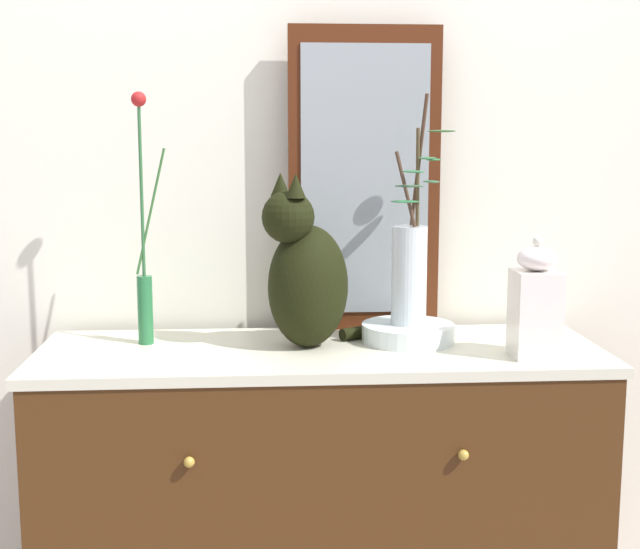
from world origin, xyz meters
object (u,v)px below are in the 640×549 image
at_px(sideboard, 320,514).
at_px(cat_sitting, 306,275).
at_px(mirror_leaning, 364,180).
at_px(jar_lidded_porcelain, 536,303).
at_px(bowl_porcelain, 408,333).
at_px(vase_slim_green, 144,267).
at_px(vase_glass_clear, 410,267).

height_order(sideboard, cat_sitting, cat_sitting).
bearing_deg(mirror_leaning, jar_lidded_porcelain, -42.55).
bearing_deg(bowl_porcelain, jar_lidded_porcelain, -32.37).
bearing_deg(jar_lidded_porcelain, sideboard, 166.61).
distance_m(sideboard, vase_slim_green, 0.75).
distance_m(sideboard, vase_glass_clear, 0.66).
xyz_separation_m(vase_slim_green, vase_glass_clear, (0.65, -0.03, -0.00)).
height_order(sideboard, bowl_porcelain, bowl_porcelain).
bearing_deg(cat_sitting, bowl_porcelain, 8.39).
height_order(bowl_porcelain, jar_lidded_porcelain, jar_lidded_porcelain).
bearing_deg(bowl_porcelain, sideboard, -166.89).
xyz_separation_m(cat_sitting, jar_lidded_porcelain, (0.52, -0.13, -0.05)).
bearing_deg(vase_glass_clear, jar_lidded_porcelain, -32.34).
xyz_separation_m(vase_glass_clear, jar_lidded_porcelain, (0.26, -0.17, -0.06)).
xyz_separation_m(sideboard, bowl_porcelain, (0.22, 0.05, 0.45)).
xyz_separation_m(cat_sitting, vase_slim_green, (-0.39, 0.06, 0.01)).
distance_m(sideboard, jar_lidded_porcelain, 0.75).
relative_size(mirror_leaning, cat_sitting, 1.86).
distance_m(sideboard, bowl_porcelain, 0.50).
xyz_separation_m(sideboard, cat_sitting, (-0.03, 0.01, 0.60)).
xyz_separation_m(sideboard, jar_lidded_porcelain, (0.49, -0.12, 0.55)).
bearing_deg(mirror_leaning, bowl_porcelain, -59.98).
distance_m(bowl_porcelain, vase_glass_clear, 0.17).
bearing_deg(mirror_leaning, sideboard, -121.49).
bearing_deg(vase_glass_clear, cat_sitting, -171.96).
bearing_deg(jar_lidded_porcelain, cat_sitting, 165.92).
xyz_separation_m(cat_sitting, bowl_porcelain, (0.26, 0.04, -0.15)).
bearing_deg(sideboard, cat_sitting, 156.16).
bearing_deg(vase_glass_clear, vase_slim_green, 177.60).
distance_m(bowl_porcelain, jar_lidded_porcelain, 0.33).
bearing_deg(mirror_leaning, vase_slim_green, -166.32).
relative_size(mirror_leaning, vase_glass_clear, 1.40).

